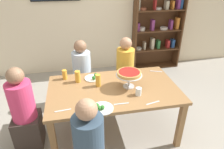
# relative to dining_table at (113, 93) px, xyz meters

# --- Properties ---
(ground_plane) EXTENTS (12.00, 12.00, 0.00)m
(ground_plane) POSITION_rel_dining_table_xyz_m (0.00, 0.00, -0.66)
(ground_plane) COLOR gray
(rear_partition) EXTENTS (8.00, 0.12, 2.80)m
(rear_partition) POSITION_rel_dining_table_xyz_m (0.00, 2.20, 0.74)
(rear_partition) COLOR beige
(rear_partition) RESTS_ON ground_plane
(dining_table) EXTENTS (1.70, 1.00, 0.74)m
(dining_table) POSITION_rel_dining_table_xyz_m (0.00, 0.00, 0.00)
(dining_table) COLOR olive
(dining_table) RESTS_ON ground_plane
(bookshelf) EXTENTS (1.10, 0.30, 2.21)m
(bookshelf) POSITION_rel_dining_table_xyz_m (1.42, 2.01, 0.50)
(bookshelf) COLOR #4C2D19
(bookshelf) RESTS_ON ground_plane
(diner_far_right) EXTENTS (0.34, 0.34, 1.15)m
(diner_far_right) POSITION_rel_dining_table_xyz_m (0.37, 0.82, -0.17)
(diner_far_right) COLOR #382D28
(diner_far_right) RESTS_ON ground_plane
(diner_head_west) EXTENTS (0.34, 0.34, 1.15)m
(diner_head_west) POSITION_rel_dining_table_xyz_m (-1.15, -0.01, -0.17)
(diner_head_west) COLOR #382D28
(diner_head_west) RESTS_ON ground_plane
(diner_far_left) EXTENTS (0.34, 0.34, 1.15)m
(diner_far_left) POSITION_rel_dining_table_xyz_m (-0.37, 0.82, -0.17)
(diner_far_left) COLOR #382D28
(diner_far_left) RESTS_ON ground_plane
(deep_dish_pizza_stand) EXTENTS (0.34, 0.34, 0.22)m
(deep_dish_pizza_stand) POSITION_rel_dining_table_xyz_m (0.20, 0.00, 0.27)
(deep_dish_pizza_stand) COLOR silver
(deep_dish_pizza_stand) RESTS_ON dining_table
(salad_plate_near_diner) EXTENTS (0.25, 0.25, 0.07)m
(salad_plate_near_diner) POSITION_rel_dining_table_xyz_m (-0.22, -0.41, 0.10)
(salad_plate_near_diner) COLOR white
(salad_plate_near_diner) RESTS_ON dining_table
(salad_plate_far_diner) EXTENTS (0.23, 0.23, 0.07)m
(salad_plate_far_diner) POSITION_rel_dining_table_xyz_m (-0.23, 0.30, 0.10)
(salad_plate_far_diner) COLOR white
(salad_plate_far_diner) RESTS_ON dining_table
(beer_glass_amber_tall) EXTENTS (0.07, 0.07, 0.14)m
(beer_glass_amber_tall) POSITION_rel_dining_table_xyz_m (-0.62, 0.37, 0.15)
(beer_glass_amber_tall) COLOR gold
(beer_glass_amber_tall) RESTS_ON dining_table
(beer_glass_amber_short) EXTENTS (0.08, 0.08, 0.16)m
(beer_glass_amber_short) POSITION_rel_dining_table_xyz_m (-0.45, 0.26, 0.16)
(beer_glass_amber_short) COLOR gold
(beer_glass_amber_short) RESTS_ON dining_table
(beer_glass_amber_spare) EXTENTS (0.07, 0.07, 0.17)m
(beer_glass_amber_spare) POSITION_rel_dining_table_xyz_m (-0.19, 0.09, 0.17)
(beer_glass_amber_spare) COLOR gold
(beer_glass_amber_spare) RESTS_ON dining_table
(water_glass_clear_near) EXTENTS (0.07, 0.07, 0.10)m
(water_glass_clear_near) POSITION_rel_dining_table_xyz_m (0.27, -0.22, 0.13)
(water_glass_clear_near) COLOR white
(water_glass_clear_near) RESTS_ON dining_table
(cutlery_fork_near) EXTENTS (0.18, 0.02, 0.00)m
(cutlery_fork_near) POSITION_rel_dining_table_xyz_m (0.02, -0.36, 0.08)
(cutlery_fork_near) COLOR silver
(cutlery_fork_near) RESTS_ON dining_table
(cutlery_knife_near) EXTENTS (0.17, 0.08, 0.00)m
(cutlery_knife_near) POSITION_rel_dining_table_xyz_m (0.73, 0.34, 0.08)
(cutlery_knife_near) COLOR silver
(cutlery_knife_near) RESTS_ON dining_table
(cutlery_fork_far) EXTENTS (0.18, 0.03, 0.00)m
(cutlery_fork_far) POSITION_rel_dining_table_xyz_m (-0.64, -0.35, 0.08)
(cutlery_fork_far) COLOR silver
(cutlery_fork_far) RESTS_ON dining_table
(cutlery_knife_far) EXTENTS (0.18, 0.05, 0.00)m
(cutlery_knife_far) POSITION_rel_dining_table_xyz_m (0.33, 0.35, 0.08)
(cutlery_knife_far) COLOR silver
(cutlery_knife_far) RESTS_ON dining_table
(cutlery_spare_fork) EXTENTS (0.18, 0.06, 0.00)m
(cutlery_spare_fork) POSITION_rel_dining_table_xyz_m (0.39, -0.41, 0.08)
(cutlery_spare_fork) COLOR silver
(cutlery_spare_fork) RESTS_ON dining_table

